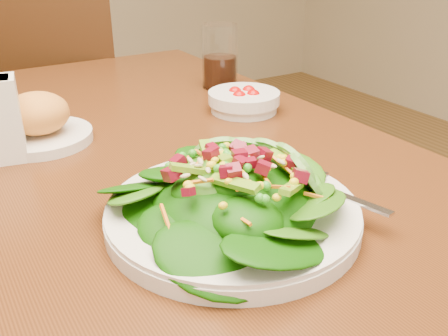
# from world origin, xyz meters

# --- Properties ---
(dining_table) EXTENTS (0.90, 1.40, 0.75)m
(dining_table) POSITION_xyz_m (0.00, 0.00, 0.65)
(dining_table) COLOR #502810
(dining_table) RESTS_ON ground_plane
(chair_far) EXTENTS (0.57, 0.57, 0.97)m
(chair_far) POSITION_xyz_m (0.10, 0.91, 0.51)
(chair_far) COLOR black
(chair_far) RESTS_ON ground_plane
(salad_plate) EXTENTS (0.31, 0.31, 0.09)m
(salad_plate) POSITION_xyz_m (0.06, -0.23, 0.78)
(salad_plate) COLOR silver
(salad_plate) RESTS_ON dining_table
(bread_plate) EXTENTS (0.17, 0.17, 0.09)m
(bread_plate) POSITION_xyz_m (-0.08, 0.17, 0.79)
(bread_plate) COLOR silver
(bread_plate) RESTS_ON dining_table
(tomato_bowl) EXTENTS (0.14, 0.14, 0.05)m
(tomato_bowl) POSITION_xyz_m (0.30, 0.12, 0.77)
(tomato_bowl) COLOR silver
(tomato_bowl) RESTS_ON dining_table
(drinking_glass) EXTENTS (0.08, 0.08, 0.14)m
(drinking_glass) POSITION_xyz_m (0.35, 0.29, 0.81)
(drinking_glass) COLOR silver
(drinking_glass) RESTS_ON dining_table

